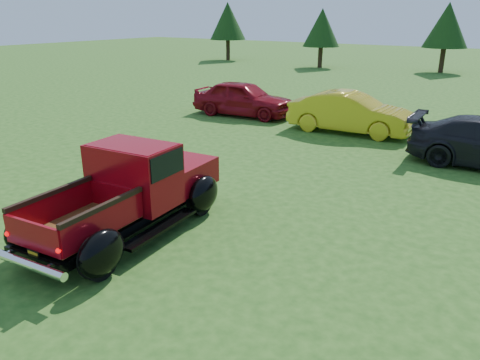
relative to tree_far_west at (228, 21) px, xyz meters
The scene contains 7 objects.
ground 37.37m from the tree_far_west, 53.75° to the right, with size 120.00×120.00×0.00m, color #224B15.
tree_far_west is the anchor object (origin of this frame).
tree_west 10.06m from the tree_far_west, ahead, with size 2.94×2.94×4.60m.
tree_mid_left 19.03m from the tree_far_west, ahead, with size 3.20×3.20×5.00m.
pickup_truck 36.96m from the tree_far_west, 57.23° to the right, with size 2.63×4.94×1.78m.
show_car_red 25.80m from the tree_far_west, 52.82° to the right, with size 1.77×4.39×1.50m, color maroon.
show_car_yellow 29.30m from the tree_far_west, 45.35° to the right, with size 1.57×4.51×1.49m, color gold.
Camera 1 is at (4.77, -7.18, 4.22)m, focal length 35.00 mm.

